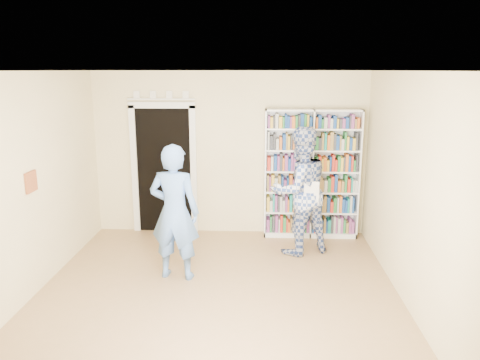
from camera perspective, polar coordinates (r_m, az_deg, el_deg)
The scene contains 11 objects.
floor at distance 5.83m, azimuth -2.98°, elevation -14.45°, with size 5.00×5.00×0.00m, color #99754A.
ceiling at distance 5.16m, azimuth -3.35°, elevation 13.15°, with size 5.00×5.00×0.00m, color white.
wall_back at distance 7.77m, azimuth -1.30°, elevation 3.20°, with size 4.50×4.50×0.00m, color beige.
wall_left at distance 5.99m, azimuth -25.09°, elevation -1.11°, with size 5.00×5.00×0.00m, color beige.
wall_right at distance 5.58m, azimuth 20.52°, elevation -1.69°, with size 5.00×5.00×0.00m, color beige.
bookshelf at distance 7.70m, azimuth 8.71°, elevation 0.78°, with size 1.53×0.29×2.10m.
doorway at distance 7.93m, azimuth -9.26°, elevation 1.99°, with size 1.10×0.08×2.43m.
wall_art at distance 6.15m, azimuth -24.12°, elevation -0.20°, with size 0.03×0.25×0.25m, color brown.
man_blue at distance 6.16m, azimuth -7.98°, elevation -3.93°, with size 0.66×0.43×1.80m, color #5881C4.
man_plaid at distance 6.99m, azimuth 7.28°, elevation -1.34°, with size 0.93×0.73×1.92m, color #2C4388.
paper_sheet at distance 6.74m, azimuth 8.71°, elevation -1.45°, with size 0.21×0.01×0.30m, color white.
Camera 1 is at (0.54, -5.13, 2.71)m, focal length 35.00 mm.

